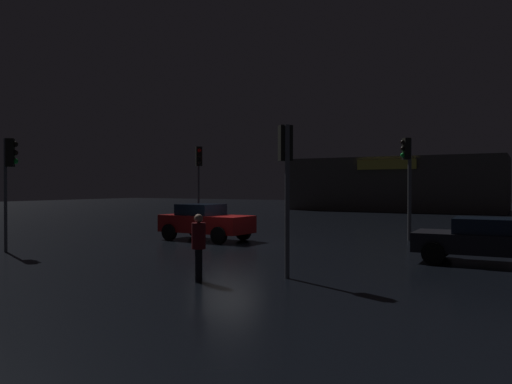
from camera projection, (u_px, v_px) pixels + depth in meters
The scene contains 9 objects.
ground_plane at pixel (228, 244), 19.93m from camera, with size 120.00×120.00×0.00m, color black.
store_building at pixel (398, 184), 48.57m from camera, with size 19.29×8.80×5.01m.
traffic_signal_main at pixel (10, 166), 17.60m from camera, with size 0.42×0.42×3.99m.
traffic_signal_opposite at pixel (408, 169), 21.34m from camera, with size 0.43×0.41×4.36m.
traffic_signal_cross_left at pixel (286, 163), 12.65m from camera, with size 0.42×0.42×3.85m.
traffic_signal_cross_right at pixel (199, 167), 26.64m from camera, with size 0.42×0.42×4.42m.
car_near at pixel (484, 239), 14.92m from camera, with size 3.93×2.11×1.36m.
car_far at pixel (205, 222), 21.49m from camera, with size 4.06×2.17×1.55m.
pedestrian at pixel (199, 242), 12.12m from camera, with size 0.44×0.44×1.64m.
Camera 1 is at (10.59, -16.89, 2.30)m, focal length 35.23 mm.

